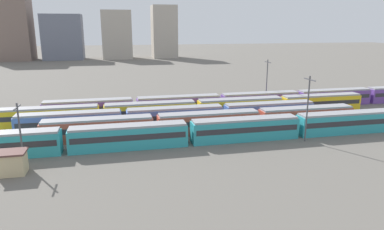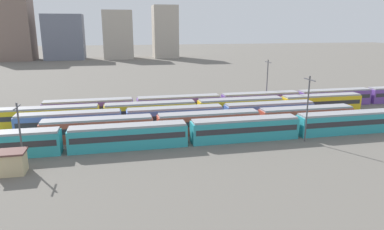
{
  "view_description": "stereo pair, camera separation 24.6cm",
  "coord_description": "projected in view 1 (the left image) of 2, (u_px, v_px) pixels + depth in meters",
  "views": [
    {
      "loc": [
        4.6,
        -52.25,
        18.38
      ],
      "look_at": [
        18.47,
        10.4,
        2.04
      ],
      "focal_mm": 32.74,
      "sensor_mm": 36.0,
      "label": 1
    },
    {
      "loc": [
        4.84,
        -52.3,
        18.38
      ],
      "look_at": [
        18.47,
        10.4,
        2.04
      ],
      "focal_mm": 32.74,
      "sensor_mm": 36.0,
      "label": 2
    }
  ],
  "objects": [
    {
      "name": "distant_building_3",
      "position": [
        164.0,
        32.0,
        206.8
      ],
      "size": [
        14.13,
        14.8,
        30.13
      ],
      "primitive_type": "cube",
      "color": "#B2A899",
      "rests_on": "ground_plane"
    },
    {
      "name": "catenary_pole_2",
      "position": [
        308.0,
        106.0,
        56.18
      ],
      "size": [
        0.24,
        3.2,
        10.79
      ],
      "color": "#4C4C51",
      "rests_on": "ground_plane"
    },
    {
      "name": "catenary_pole_0",
      "position": [
        20.0,
        130.0,
        47.08
      ],
      "size": [
        0.24,
        3.2,
        8.54
      ],
      "color": "#4C4C51",
      "rests_on": "ground_plane"
    },
    {
      "name": "distant_building_2",
      "position": [
        117.0,
        35.0,
        201.41
      ],
      "size": [
        16.55,
        16.31,
        27.12
      ],
      "primitive_type": "cube",
      "color": "#B2A899",
      "rests_on": "ground_plane"
    },
    {
      "name": "train_track_4",
      "position": [
        260.0,
        100.0,
        79.91
      ],
      "size": [
        93.6,
        3.06,
        3.75
      ],
      "color": "#6B429E",
      "rests_on": "ground_plane"
    },
    {
      "name": "train_track_3",
      "position": [
        196.0,
        109.0,
        71.6
      ],
      "size": [
        74.7,
        3.06,
        3.75
      ],
      "color": "yellow",
      "rests_on": "ground_plane"
    },
    {
      "name": "train_track_2",
      "position": [
        175.0,
        117.0,
        65.57
      ],
      "size": [
        55.8,
        3.06,
        3.75
      ],
      "color": "#4C70BC",
      "rests_on": "ground_plane"
    },
    {
      "name": "ground_plane",
      "position": [
        92.0,
        131.0,
        62.85
      ],
      "size": [
        600.0,
        600.0,
        0.0
      ],
      "primitive_type": "plane",
      "color": "#666059"
    },
    {
      "name": "distant_building_0",
      "position": [
        10.0,
        29.0,
        188.83
      ],
      "size": [
        21.37,
        16.94,
        33.64
      ],
      "primitive_type": "cube",
      "color": "#7A665B",
      "rests_on": "ground_plane"
    },
    {
      "name": "distant_building_1",
      "position": [
        63.0,
        37.0,
        195.52
      ],
      "size": [
        21.33,
        15.71,
        24.8
      ],
      "primitive_type": "cube",
      "color": "slate",
      "rests_on": "ground_plane"
    },
    {
      "name": "signal_hut",
      "position": [
        12.0,
        162.0,
        44.45
      ],
      "size": [
        3.6,
        3.0,
        3.04
      ],
      "color": "#C6B284",
      "rests_on": "ground_plane"
    },
    {
      "name": "train_track_1",
      "position": [
        209.0,
        122.0,
        61.71
      ],
      "size": [
        55.8,
        3.06,
        3.75
      ],
      "color": "#BC4C38",
      "rests_on": "ground_plane"
    },
    {
      "name": "train_track_0",
      "position": [
        189.0,
        132.0,
        55.82
      ],
      "size": [
        74.7,
        3.06,
        3.75
      ],
      "color": "teal",
      "rests_on": "ground_plane"
    },
    {
      "name": "catenary_pole_1",
      "position": [
        267.0,
        80.0,
        82.6
      ],
      "size": [
        0.24,
        3.2,
        10.82
      ],
      "color": "#4C4C51",
      "rests_on": "ground_plane"
    }
  ]
}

